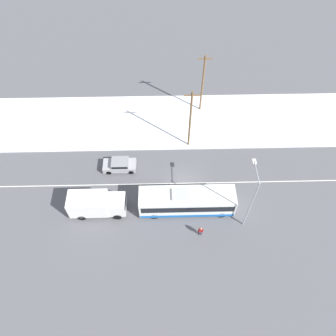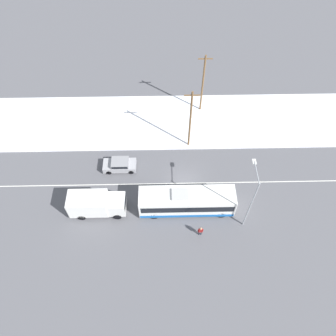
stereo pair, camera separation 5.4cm
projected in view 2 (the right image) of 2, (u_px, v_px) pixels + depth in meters
ground_plane at (184, 183)px, 39.38m from camera, size 120.00×120.00×0.00m
snow_lot at (181, 121)px, 45.29m from camera, size 80.00×10.08×0.12m
lane_marking_center at (184, 183)px, 39.38m from camera, size 60.00×0.12×0.00m
city_bus at (187, 201)px, 36.13m from camera, size 10.50×2.57×3.19m
box_truck at (96, 204)px, 35.92m from camera, size 6.19×2.30×2.90m
sedan_car at (120, 165)px, 40.02m from camera, size 4.02×1.80×1.46m
pedestrian_at_stop at (201, 231)px, 34.73m from camera, size 0.58×0.26×1.60m
streetlamp at (252, 196)px, 32.31m from camera, size 0.36×2.97×8.32m
utility_pole_roadside at (190, 120)px, 39.04m from camera, size 1.80×0.24×9.03m
utility_pole_snowlot at (203, 84)px, 42.85m from camera, size 1.80×0.24×9.00m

